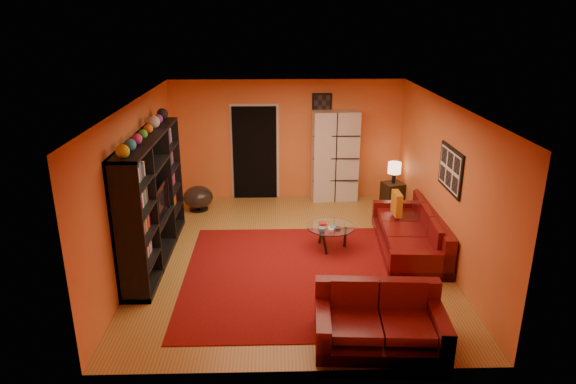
{
  "coord_description": "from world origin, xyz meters",
  "views": [
    {
      "loc": [
        -0.28,
        -7.9,
        3.92
      ],
      "look_at": [
        -0.05,
        0.1,
        1.11
      ],
      "focal_mm": 32.0,
      "sensor_mm": 36.0,
      "label": 1
    }
  ],
  "objects_px": {
    "entertainment_unit": "(152,199)",
    "coffee_table": "(331,229)",
    "tv": "(156,201)",
    "loveseat": "(379,320)",
    "bowl_chair": "(198,198)",
    "table_lamp": "(394,169)",
    "sofa": "(414,234)",
    "storage_cabinet": "(335,156)",
    "side_table": "(393,194)"
  },
  "relations": [
    {
      "from": "storage_cabinet",
      "to": "tv",
      "type": "bearing_deg",
      "value": -144.81
    },
    {
      "from": "table_lamp",
      "to": "coffee_table",
      "type": "bearing_deg",
      "value": -126.48
    },
    {
      "from": "table_lamp",
      "to": "bowl_chair",
      "type": "bearing_deg",
      "value": -177.67
    },
    {
      "from": "bowl_chair",
      "to": "table_lamp",
      "type": "height_order",
      "value": "table_lamp"
    },
    {
      "from": "storage_cabinet",
      "to": "table_lamp",
      "type": "xyz_separation_m",
      "value": [
        1.21,
        -0.44,
        -0.16
      ]
    },
    {
      "from": "sofa",
      "to": "bowl_chair",
      "type": "height_order",
      "value": "sofa"
    },
    {
      "from": "sofa",
      "to": "table_lamp",
      "type": "distance_m",
      "value": 2.21
    },
    {
      "from": "storage_cabinet",
      "to": "loveseat",
      "type": "bearing_deg",
      "value": -94.99
    },
    {
      "from": "bowl_chair",
      "to": "table_lamp",
      "type": "xyz_separation_m",
      "value": [
        4.12,
        0.17,
        0.54
      ]
    },
    {
      "from": "tv",
      "to": "sofa",
      "type": "distance_m",
      "value": 4.43
    },
    {
      "from": "entertainment_unit",
      "to": "table_lamp",
      "type": "bearing_deg",
      "value": 27.57
    },
    {
      "from": "entertainment_unit",
      "to": "bowl_chair",
      "type": "relative_size",
      "value": 4.84
    },
    {
      "from": "bowl_chair",
      "to": "storage_cabinet",
      "type": "bearing_deg",
      "value": 11.74
    },
    {
      "from": "sofa",
      "to": "coffee_table",
      "type": "xyz_separation_m",
      "value": [
        -1.45,
        0.04,
        0.09
      ]
    },
    {
      "from": "tv",
      "to": "sofa",
      "type": "height_order",
      "value": "tv"
    },
    {
      "from": "sofa",
      "to": "storage_cabinet",
      "type": "xyz_separation_m",
      "value": [
        -1.1,
        2.58,
        0.7
      ]
    },
    {
      "from": "sofa",
      "to": "table_lamp",
      "type": "relative_size",
      "value": 5.43
    },
    {
      "from": "entertainment_unit",
      "to": "bowl_chair",
      "type": "bearing_deg",
      "value": 79.57
    },
    {
      "from": "sofa",
      "to": "side_table",
      "type": "xyz_separation_m",
      "value": [
        0.11,
        2.15,
        -0.03
      ]
    },
    {
      "from": "loveseat",
      "to": "coffee_table",
      "type": "bearing_deg",
      "value": 10.69
    },
    {
      "from": "entertainment_unit",
      "to": "storage_cabinet",
      "type": "bearing_deg",
      "value": 40.18
    },
    {
      "from": "loveseat",
      "to": "storage_cabinet",
      "type": "relative_size",
      "value": 0.85
    },
    {
      "from": "coffee_table",
      "to": "storage_cabinet",
      "type": "height_order",
      "value": "storage_cabinet"
    },
    {
      "from": "sofa",
      "to": "loveseat",
      "type": "height_order",
      "value": "same"
    },
    {
      "from": "tv",
      "to": "coffee_table",
      "type": "height_order",
      "value": "tv"
    },
    {
      "from": "coffee_table",
      "to": "bowl_chair",
      "type": "bearing_deg",
      "value": 142.8
    },
    {
      "from": "coffee_table",
      "to": "bowl_chair",
      "type": "height_order",
      "value": "bowl_chair"
    },
    {
      "from": "coffee_table",
      "to": "tv",
      "type": "bearing_deg",
      "value": -176.35
    },
    {
      "from": "coffee_table",
      "to": "storage_cabinet",
      "type": "distance_m",
      "value": 2.64
    },
    {
      "from": "loveseat",
      "to": "sofa",
      "type": "bearing_deg",
      "value": -19.48
    },
    {
      "from": "entertainment_unit",
      "to": "coffee_table",
      "type": "height_order",
      "value": "entertainment_unit"
    },
    {
      "from": "tv",
      "to": "table_lamp",
      "type": "distance_m",
      "value": 5.03
    },
    {
      "from": "coffee_table",
      "to": "bowl_chair",
      "type": "relative_size",
      "value": 1.35
    },
    {
      "from": "tv",
      "to": "bowl_chair",
      "type": "distance_m",
      "value": 2.27
    },
    {
      "from": "tv",
      "to": "bowl_chair",
      "type": "bearing_deg",
      "value": -9.44
    },
    {
      "from": "storage_cabinet",
      "to": "coffee_table",
      "type": "bearing_deg",
      "value": -102.6
    },
    {
      "from": "side_table",
      "to": "table_lamp",
      "type": "bearing_deg",
      "value": 0.0
    },
    {
      "from": "tv",
      "to": "sofa",
      "type": "xyz_separation_m",
      "value": [
        4.37,
        0.15,
        -0.71
      ]
    },
    {
      "from": "tv",
      "to": "loveseat",
      "type": "height_order",
      "value": "tv"
    },
    {
      "from": "loveseat",
      "to": "table_lamp",
      "type": "xyz_separation_m",
      "value": [
        1.23,
        4.78,
        0.54
      ]
    },
    {
      "from": "tv",
      "to": "side_table",
      "type": "distance_m",
      "value": 5.08
    },
    {
      "from": "tv",
      "to": "coffee_table",
      "type": "distance_m",
      "value": 2.98
    },
    {
      "from": "table_lamp",
      "to": "sofa",
      "type": "bearing_deg",
      "value": -92.89
    },
    {
      "from": "bowl_chair",
      "to": "side_table",
      "type": "height_order",
      "value": "bowl_chair"
    },
    {
      "from": "sofa",
      "to": "storage_cabinet",
      "type": "height_order",
      "value": "storage_cabinet"
    },
    {
      "from": "sofa",
      "to": "bowl_chair",
      "type": "relative_size",
      "value": 3.97
    },
    {
      "from": "coffee_table",
      "to": "storage_cabinet",
      "type": "bearing_deg",
      "value": 82.15
    },
    {
      "from": "loveseat",
      "to": "bowl_chair",
      "type": "bearing_deg",
      "value": 35.74
    },
    {
      "from": "bowl_chair",
      "to": "side_table",
      "type": "relative_size",
      "value": 1.24
    },
    {
      "from": "tv",
      "to": "loveseat",
      "type": "distance_m",
      "value": 4.14
    }
  ]
}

